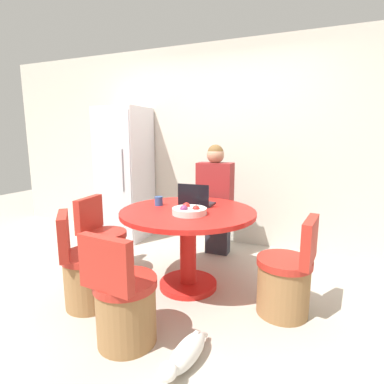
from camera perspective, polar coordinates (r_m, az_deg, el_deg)
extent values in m
plane|color=#B2A899|center=(2.87, -4.39, -19.00)|extent=(12.00, 12.00, 0.00)
cube|color=beige|center=(4.03, 5.67, 8.75)|extent=(7.00, 0.06, 2.60)
cube|color=silver|center=(4.29, -12.60, 3.34)|extent=(0.61, 0.61, 1.81)
cube|color=silver|center=(4.04, -15.06, 2.82)|extent=(0.59, 0.01, 1.70)
cylinder|color=gray|center=(3.92, -13.07, 4.01)|extent=(0.02, 0.02, 0.54)
cylinder|color=red|center=(3.00, -0.74, -17.10)|extent=(0.55, 0.55, 0.05)
cylinder|color=red|center=(2.85, -0.76, -10.72)|extent=(0.15, 0.15, 0.66)
cylinder|color=red|center=(2.75, -0.77, -3.84)|extent=(1.24, 1.24, 0.04)
cylinder|color=olive|center=(2.63, 16.93, -17.27)|extent=(0.41, 0.41, 0.41)
cylinder|color=#AD281E|center=(2.54, 17.21, -12.59)|extent=(0.43, 0.43, 0.06)
cube|color=#AD281E|center=(2.44, 21.48, -8.73)|extent=(0.12, 0.40, 0.35)
cylinder|color=olive|center=(2.28, -12.31, -21.75)|extent=(0.41, 0.41, 0.41)
cylinder|color=#AD281E|center=(2.16, -12.55, -16.51)|extent=(0.43, 0.43, 0.06)
cube|color=#AD281E|center=(1.96, -16.14, -13.07)|extent=(0.39, 0.11, 0.35)
cylinder|color=olive|center=(3.27, -16.04, -11.65)|extent=(0.41, 0.41, 0.41)
cylinder|color=#AD281E|center=(3.19, -16.24, -7.76)|extent=(0.43, 0.43, 0.06)
cube|color=#AD281E|center=(3.23, -19.03, -3.98)|extent=(0.11, 0.39, 0.35)
cylinder|color=olive|center=(2.78, -18.87, -15.88)|extent=(0.41, 0.41, 0.41)
cylinder|color=#AD281E|center=(2.68, -19.16, -11.40)|extent=(0.43, 0.43, 0.06)
cube|color=#AD281E|center=(2.62, -23.24, -7.53)|extent=(0.31, 0.34, 0.35)
cube|color=#2D2D38|center=(3.73, 4.92, -8.04)|extent=(0.28, 0.16, 0.47)
cube|color=#2D2D38|center=(3.60, 4.72, -3.74)|extent=(0.32, 0.36, 0.14)
cube|color=maroon|center=(3.45, 4.41, 1.28)|extent=(0.40, 0.22, 0.52)
sphere|color=tan|center=(3.42, 4.49, 7.07)|extent=(0.20, 0.20, 0.20)
sphere|color=brown|center=(3.42, 4.50, 7.48)|extent=(0.18, 0.18, 0.18)
cube|color=#232328|center=(2.95, 1.05, -2.25)|extent=(0.31, 0.24, 0.02)
cube|color=black|center=(2.82, 0.21, -0.55)|extent=(0.31, 0.01, 0.20)
cylinder|color=beige|center=(2.58, -0.49, -3.66)|extent=(0.30, 0.30, 0.05)
sphere|color=red|center=(2.54, 0.77, -3.22)|extent=(0.06, 0.06, 0.06)
sphere|color=red|center=(2.63, -1.09, -2.71)|extent=(0.07, 0.07, 0.07)
sphere|color=#7A2D5B|center=(2.53, -1.55, -3.25)|extent=(0.07, 0.07, 0.07)
cylinder|color=#2D4C84|center=(2.93, -6.37, -1.72)|extent=(0.08, 0.08, 0.09)
ellipsoid|color=white|center=(2.13, -0.84, -28.19)|extent=(0.19, 0.41, 0.16)
sphere|color=white|center=(1.97, -4.61, -30.91)|extent=(0.11, 0.11, 0.11)
cylinder|color=white|center=(2.24, 1.70, -25.44)|extent=(0.06, 0.17, 0.13)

